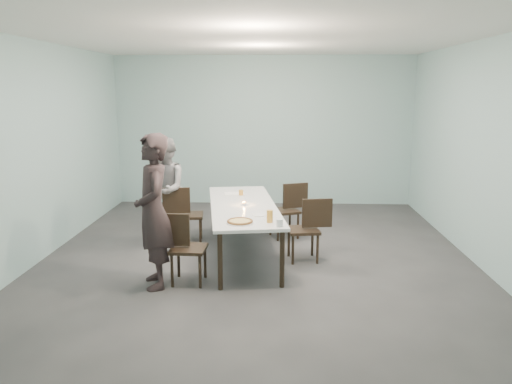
{
  "coord_description": "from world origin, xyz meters",
  "views": [
    {
      "loc": [
        0.27,
        -6.67,
        2.35
      ],
      "look_at": [
        0.0,
        -0.18,
        1.0
      ],
      "focal_mm": 35.0,
      "sensor_mm": 36.0,
      "label": 1
    }
  ],
  "objects_px": {
    "chair_far_left": "(184,211)",
    "diner_far": "(165,190)",
    "chair_near_right": "(309,225)",
    "table": "(243,208)",
    "amber_tumbler": "(241,193)",
    "pizza": "(240,222)",
    "chair_far_right": "(289,206)",
    "water_tumbler": "(280,223)",
    "chair_near_left": "(182,243)",
    "diner_near": "(153,212)",
    "tealight": "(244,204)",
    "side_plate": "(259,215)",
    "beer_glass": "(270,216)"
  },
  "relations": [
    {
      "from": "chair_far_left",
      "to": "diner_far",
      "type": "height_order",
      "value": "diner_far"
    },
    {
      "from": "chair_near_right",
      "to": "table",
      "type": "bearing_deg",
      "value": -17.36
    },
    {
      "from": "table",
      "to": "amber_tumbler",
      "type": "height_order",
      "value": "amber_tumbler"
    },
    {
      "from": "pizza",
      "to": "chair_far_right",
      "type": "bearing_deg",
      "value": 71.77
    },
    {
      "from": "pizza",
      "to": "water_tumbler",
      "type": "xyz_separation_m",
      "value": [
        0.48,
        -0.14,
        0.03
      ]
    },
    {
      "from": "chair_far_right",
      "to": "pizza",
      "type": "bearing_deg",
      "value": 50.7
    },
    {
      "from": "chair_near_left",
      "to": "diner_near",
      "type": "bearing_deg",
      "value": -156.76
    },
    {
      "from": "table",
      "to": "amber_tumbler",
      "type": "distance_m",
      "value": 0.63
    },
    {
      "from": "table",
      "to": "chair_near_right",
      "type": "distance_m",
      "value": 0.96
    },
    {
      "from": "chair_near_right",
      "to": "pizza",
      "type": "height_order",
      "value": "chair_near_right"
    },
    {
      "from": "table",
      "to": "chair_near_left",
      "type": "xyz_separation_m",
      "value": [
        -0.68,
        -1.04,
        -0.19
      ]
    },
    {
      "from": "tealight",
      "to": "amber_tumbler",
      "type": "height_order",
      "value": "amber_tumbler"
    },
    {
      "from": "chair_far_right",
      "to": "side_plate",
      "type": "relative_size",
      "value": 4.83
    },
    {
      "from": "chair_far_left",
      "to": "chair_near_right",
      "type": "bearing_deg",
      "value": -28.03
    },
    {
      "from": "chair_far_left",
      "to": "chair_near_right",
      "type": "xyz_separation_m",
      "value": [
        1.88,
        -0.73,
        0.0
      ]
    },
    {
      "from": "diner_far",
      "to": "beer_glass",
      "type": "bearing_deg",
      "value": 30.96
    },
    {
      "from": "pizza",
      "to": "table",
      "type": "bearing_deg",
      "value": 91.76
    },
    {
      "from": "amber_tumbler",
      "to": "chair_near_left",
      "type": "bearing_deg",
      "value": -110.06
    },
    {
      "from": "chair_near_left",
      "to": "chair_near_right",
      "type": "relative_size",
      "value": 1.0
    },
    {
      "from": "chair_far_left",
      "to": "chair_near_right",
      "type": "distance_m",
      "value": 2.01
    },
    {
      "from": "chair_far_right",
      "to": "diner_near",
      "type": "relative_size",
      "value": 0.47
    },
    {
      "from": "pizza",
      "to": "chair_near_left",
      "type": "bearing_deg",
      "value": -175.86
    },
    {
      "from": "beer_glass",
      "to": "diner_far",
      "type": "bearing_deg",
      "value": 135.8
    },
    {
      "from": "side_plate",
      "to": "tealight",
      "type": "relative_size",
      "value": 3.21
    },
    {
      "from": "pizza",
      "to": "side_plate",
      "type": "bearing_deg",
      "value": 59.84
    },
    {
      "from": "pizza",
      "to": "side_plate",
      "type": "height_order",
      "value": "pizza"
    },
    {
      "from": "side_plate",
      "to": "diner_far",
      "type": "bearing_deg",
      "value": 139.89
    },
    {
      "from": "chair_far_left",
      "to": "diner_far",
      "type": "bearing_deg",
      "value": 157.83
    },
    {
      "from": "pizza",
      "to": "water_tumbler",
      "type": "relative_size",
      "value": 3.78
    },
    {
      "from": "water_tumbler",
      "to": "side_plate",
      "type": "bearing_deg",
      "value": 116.41
    },
    {
      "from": "table",
      "to": "tealight",
      "type": "xyz_separation_m",
      "value": [
        0.02,
        -0.05,
        0.08
      ]
    },
    {
      "from": "chair_far_right",
      "to": "pizza",
      "type": "relative_size",
      "value": 2.56
    },
    {
      "from": "beer_glass",
      "to": "water_tumbler",
      "type": "distance_m",
      "value": 0.22
    },
    {
      "from": "chair_far_left",
      "to": "beer_glass",
      "type": "xyz_separation_m",
      "value": [
        1.34,
        -1.52,
        0.32
      ]
    },
    {
      "from": "water_tumbler",
      "to": "chair_far_right",
      "type": "bearing_deg",
      "value": 85.55
    },
    {
      "from": "side_plate",
      "to": "tealight",
      "type": "distance_m",
      "value": 0.61
    },
    {
      "from": "tealight",
      "to": "chair_near_right",
      "type": "bearing_deg",
      "value": -6.64
    },
    {
      "from": "pizza",
      "to": "tealight",
      "type": "distance_m",
      "value": 0.94
    },
    {
      "from": "pizza",
      "to": "amber_tumbler",
      "type": "bearing_deg",
      "value": 93.63
    },
    {
      "from": "amber_tumbler",
      "to": "table",
      "type": "bearing_deg",
      "value": -83.41
    },
    {
      "from": "side_plate",
      "to": "amber_tumbler",
      "type": "relative_size",
      "value": 2.25
    },
    {
      "from": "beer_glass",
      "to": "tealight",
      "type": "bearing_deg",
      "value": 112.57
    },
    {
      "from": "table",
      "to": "chair_near_right",
      "type": "height_order",
      "value": "chair_near_right"
    },
    {
      "from": "side_plate",
      "to": "tealight",
      "type": "bearing_deg",
      "value": 112.42
    },
    {
      "from": "table",
      "to": "side_plate",
      "type": "distance_m",
      "value": 0.66
    },
    {
      "from": "chair_near_left",
      "to": "tealight",
      "type": "bearing_deg",
      "value": 57.15
    },
    {
      "from": "chair_near_left",
      "to": "amber_tumbler",
      "type": "distance_m",
      "value": 1.79
    },
    {
      "from": "chair_far_left",
      "to": "diner_near",
      "type": "distance_m",
      "value": 1.79
    },
    {
      "from": "table",
      "to": "chair_near_right",
      "type": "bearing_deg",
      "value": -9.4
    },
    {
      "from": "chair_near_right",
      "to": "chair_near_left",
      "type": "bearing_deg",
      "value": 21.08
    }
  ]
}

